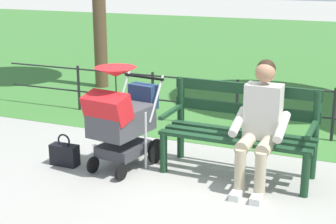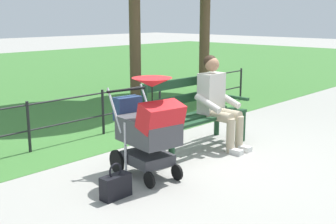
{
  "view_description": "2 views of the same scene",
  "coord_description": "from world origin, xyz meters",
  "px_view_note": "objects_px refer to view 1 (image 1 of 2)",
  "views": [
    {
      "loc": [
        -1.63,
        4.8,
        2.15
      ],
      "look_at": [
        0.31,
        0.12,
        0.67
      ],
      "focal_mm": 53.12,
      "sensor_mm": 36.0,
      "label": 1
    },
    {
      "loc": [
        4.09,
        3.63,
        1.81
      ],
      "look_at": [
        0.22,
        0.01,
        0.63
      ],
      "focal_mm": 46.54,
      "sensor_mm": 36.0,
      "label": 2
    }
  ],
  "objects_px": {
    "person_on_bench": "(260,121)",
    "stroller": "(121,117)",
    "park_bench": "(240,126)",
    "handbag": "(65,154)"
  },
  "relations": [
    {
      "from": "park_bench",
      "to": "stroller",
      "type": "bearing_deg",
      "value": 17.04
    },
    {
      "from": "park_bench",
      "to": "person_on_bench",
      "type": "xyz_separation_m",
      "value": [
        -0.25,
        0.22,
        0.15
      ]
    },
    {
      "from": "person_on_bench",
      "to": "stroller",
      "type": "bearing_deg",
      "value": 5.87
    },
    {
      "from": "handbag",
      "to": "person_on_bench",
      "type": "bearing_deg",
      "value": -171.28
    },
    {
      "from": "handbag",
      "to": "stroller",
      "type": "bearing_deg",
      "value": -164.87
    },
    {
      "from": "person_on_bench",
      "to": "stroller",
      "type": "relative_size",
      "value": 1.11
    },
    {
      "from": "park_bench",
      "to": "person_on_bench",
      "type": "bearing_deg",
      "value": 138.75
    },
    {
      "from": "park_bench",
      "to": "person_on_bench",
      "type": "relative_size",
      "value": 1.26
    },
    {
      "from": "park_bench",
      "to": "person_on_bench",
      "type": "height_order",
      "value": "person_on_bench"
    },
    {
      "from": "park_bench",
      "to": "handbag",
      "type": "bearing_deg",
      "value": 16.39
    }
  ]
}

